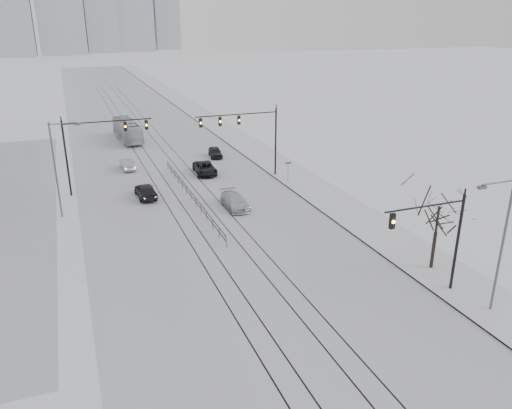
{
  "coord_description": "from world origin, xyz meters",
  "views": [
    {
      "loc": [
        -10.86,
        -17.47,
        17.64
      ],
      "look_at": [
        2.81,
        18.55,
        3.2
      ],
      "focal_mm": 35.0,
      "sensor_mm": 36.0,
      "label": 1
    }
  ],
  "objects_px": {
    "sedan_nb_front": "(205,168)",
    "bare_tree": "(438,213)",
    "sedan_sb_outer": "(127,164)",
    "traffic_mast_near": "(439,233)",
    "sedan_nb_right": "(235,201)",
    "sedan_sb_inner": "(146,191)",
    "box_truck": "(127,130)",
    "sedan_nb_far": "(215,152)"
  },
  "relations": [
    {
      "from": "sedan_sb_inner",
      "to": "sedan_nb_right",
      "type": "distance_m",
      "value": 9.89
    },
    {
      "from": "bare_tree",
      "to": "sedan_nb_front",
      "type": "xyz_separation_m",
      "value": [
        -9.38,
        29.58,
        -3.79
      ]
    },
    {
      "from": "sedan_nb_far",
      "to": "sedan_nb_front",
      "type": "bearing_deg",
      "value": -107.84
    },
    {
      "from": "bare_tree",
      "to": "sedan_nb_front",
      "type": "bearing_deg",
      "value": 107.59
    },
    {
      "from": "sedan_sb_outer",
      "to": "sedan_nb_right",
      "type": "xyz_separation_m",
      "value": [
        8.2,
        -17.44,
        0.03
      ]
    },
    {
      "from": "bare_tree",
      "to": "sedan_sb_outer",
      "type": "bearing_deg",
      "value": 117.13
    },
    {
      "from": "bare_tree",
      "to": "sedan_nb_far",
      "type": "height_order",
      "value": "bare_tree"
    },
    {
      "from": "sedan_nb_far",
      "to": "box_truck",
      "type": "distance_m",
      "value": 17.21
    },
    {
      "from": "box_truck",
      "to": "sedan_sb_outer",
      "type": "bearing_deg",
      "value": 78.81
    },
    {
      "from": "sedan_sb_inner",
      "to": "sedan_sb_outer",
      "type": "height_order",
      "value": "sedan_sb_inner"
    },
    {
      "from": "sedan_nb_right",
      "to": "box_truck",
      "type": "xyz_separation_m",
      "value": [
        -6.12,
        33.4,
        0.85
      ]
    },
    {
      "from": "traffic_mast_near",
      "to": "sedan_nb_front",
      "type": "xyz_separation_m",
      "value": [
        -6.97,
        32.58,
        -3.86
      ]
    },
    {
      "from": "sedan_sb_outer",
      "to": "sedan_nb_far",
      "type": "distance_m",
      "value": 11.99
    },
    {
      "from": "traffic_mast_near",
      "to": "bare_tree",
      "type": "bearing_deg",
      "value": 51.24
    },
    {
      "from": "bare_tree",
      "to": "box_truck",
      "type": "xyz_separation_m",
      "value": [
        -15.76,
        50.8,
        -2.95
      ]
    },
    {
      "from": "bare_tree",
      "to": "box_truck",
      "type": "height_order",
      "value": "bare_tree"
    },
    {
      "from": "box_truck",
      "to": "traffic_mast_near",
      "type": "bearing_deg",
      "value": 100.18
    },
    {
      "from": "traffic_mast_near",
      "to": "sedan_nb_right",
      "type": "bearing_deg",
      "value": 109.53
    },
    {
      "from": "sedan_sb_outer",
      "to": "box_truck",
      "type": "relative_size",
      "value": 0.36
    },
    {
      "from": "sedan_sb_outer",
      "to": "sedan_nb_far",
      "type": "xyz_separation_m",
      "value": [
        11.85,
        1.83,
        0.01
      ]
    },
    {
      "from": "sedan_nb_right",
      "to": "sedan_nb_far",
      "type": "relative_size",
      "value": 1.22
    },
    {
      "from": "traffic_mast_near",
      "to": "bare_tree",
      "type": "distance_m",
      "value": 3.85
    },
    {
      "from": "sedan_nb_front",
      "to": "bare_tree",
      "type": "bearing_deg",
      "value": -68.6
    },
    {
      "from": "traffic_mast_near",
      "to": "sedan_nb_front",
      "type": "bearing_deg",
      "value": 102.07
    },
    {
      "from": "sedan_sb_inner",
      "to": "box_truck",
      "type": "relative_size",
      "value": 0.41
    },
    {
      "from": "sedan_sb_inner",
      "to": "sedan_sb_outer",
      "type": "relative_size",
      "value": 1.13
    },
    {
      "from": "sedan_sb_outer",
      "to": "box_truck",
      "type": "distance_m",
      "value": 16.13
    },
    {
      "from": "sedan_sb_inner",
      "to": "traffic_mast_near",
      "type": "bearing_deg",
      "value": 116.86
    },
    {
      "from": "sedan_nb_front",
      "to": "sedan_nb_right",
      "type": "xyz_separation_m",
      "value": [
        -0.27,
        -12.19,
        -0.01
      ]
    },
    {
      "from": "sedan_nb_front",
      "to": "sedan_nb_far",
      "type": "height_order",
      "value": "sedan_nb_front"
    },
    {
      "from": "traffic_mast_near",
      "to": "sedan_nb_far",
      "type": "distance_m",
      "value": 40.01
    },
    {
      "from": "sedan_nb_right",
      "to": "bare_tree",
      "type": "bearing_deg",
      "value": -61.27
    },
    {
      "from": "sedan_nb_right",
      "to": "sedan_sb_inner",
      "type": "bearing_deg",
      "value": 141.33
    },
    {
      "from": "traffic_mast_near",
      "to": "box_truck",
      "type": "relative_size",
      "value": 0.63
    },
    {
      "from": "traffic_mast_near",
      "to": "sedan_sb_outer",
      "type": "distance_m",
      "value": 41.04
    },
    {
      "from": "box_truck",
      "to": "sedan_nb_far",
      "type": "bearing_deg",
      "value": 120.87
    },
    {
      "from": "sedan_nb_front",
      "to": "sedan_sb_outer",
      "type": "bearing_deg",
      "value": 152.03
    },
    {
      "from": "sedan_sb_outer",
      "to": "sedan_nb_front",
      "type": "distance_m",
      "value": 9.96
    },
    {
      "from": "bare_tree",
      "to": "sedan_nb_front",
      "type": "relative_size",
      "value": 1.21
    },
    {
      "from": "bare_tree",
      "to": "sedan_nb_right",
      "type": "distance_m",
      "value": 20.25
    },
    {
      "from": "sedan_sb_inner",
      "to": "sedan_nb_far",
      "type": "bearing_deg",
      "value": -133.57
    },
    {
      "from": "sedan_sb_outer",
      "to": "sedan_nb_far",
      "type": "bearing_deg",
      "value": -173.47
    }
  ]
}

